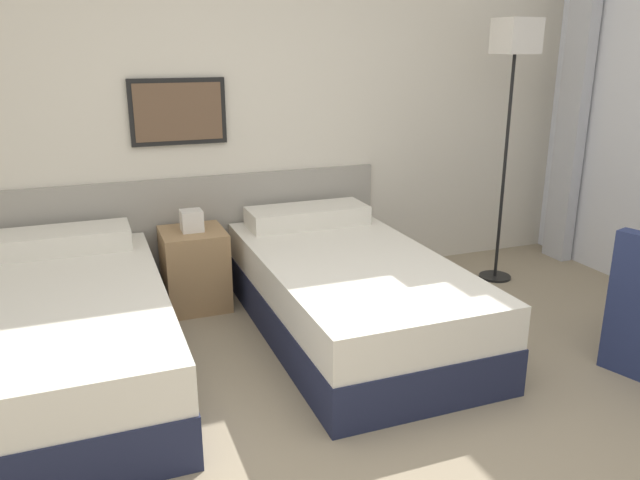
{
  "coord_description": "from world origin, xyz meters",
  "views": [
    {
      "loc": [
        -1.18,
        -2.02,
        1.72
      ],
      "look_at": [
        0.05,
        1.18,
        0.64
      ],
      "focal_mm": 35.0,
      "sensor_mm": 36.0,
      "label": 1
    }
  ],
  "objects_px": {
    "nightstand": "(195,267)",
    "floor_lamp": "(514,59)",
    "bed_near_door": "(64,334)",
    "bed_near_window": "(349,292)"
  },
  "relations": [
    {
      "from": "bed_near_window",
      "to": "floor_lamp",
      "type": "bearing_deg",
      "value": 17.41
    },
    {
      "from": "bed_near_door",
      "to": "nightstand",
      "type": "relative_size",
      "value": 2.97
    },
    {
      "from": "bed_near_window",
      "to": "nightstand",
      "type": "bearing_deg",
      "value": 138.17
    },
    {
      "from": "bed_near_door",
      "to": "floor_lamp",
      "type": "xyz_separation_m",
      "value": [
        3.08,
        0.45,
        1.37
      ]
    },
    {
      "from": "bed_near_window",
      "to": "floor_lamp",
      "type": "distance_m",
      "value": 2.03
    },
    {
      "from": "bed_near_door",
      "to": "floor_lamp",
      "type": "height_order",
      "value": "floor_lamp"
    },
    {
      "from": "bed_near_door",
      "to": "nightstand",
      "type": "height_order",
      "value": "nightstand"
    },
    {
      "from": "nightstand",
      "to": "floor_lamp",
      "type": "xyz_separation_m",
      "value": [
        2.25,
        -0.29,
        1.35
      ]
    },
    {
      "from": "bed_near_door",
      "to": "nightstand",
      "type": "xyz_separation_m",
      "value": [
        0.82,
        0.74,
        0.02
      ]
    },
    {
      "from": "nightstand",
      "to": "floor_lamp",
      "type": "relative_size",
      "value": 0.36
    }
  ]
}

